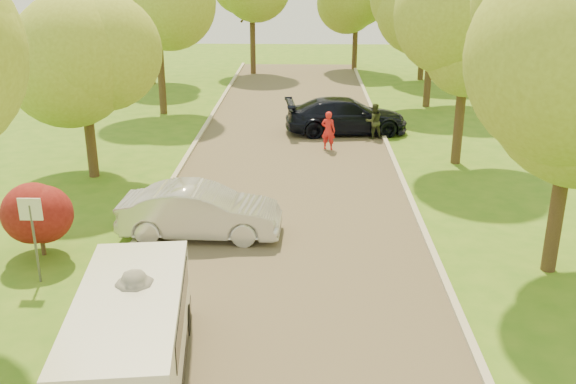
# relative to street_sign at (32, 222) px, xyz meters

# --- Properties ---
(road) EXTENTS (8.00, 60.00, 0.01)m
(road) POSITION_rel_street_sign_xyz_m (5.80, 4.00, -1.56)
(road) COLOR #4C4438
(road) RESTS_ON ground
(curb_left) EXTENTS (0.18, 60.00, 0.12)m
(curb_left) POSITION_rel_street_sign_xyz_m (1.75, 4.00, -1.50)
(curb_left) COLOR #B2AD9E
(curb_left) RESTS_ON ground
(curb_right) EXTENTS (0.18, 60.00, 0.12)m
(curb_right) POSITION_rel_street_sign_xyz_m (9.85, 4.00, -1.50)
(curb_right) COLOR #B2AD9E
(curb_right) RESTS_ON ground
(street_sign) EXTENTS (0.55, 0.06, 2.17)m
(street_sign) POSITION_rel_street_sign_xyz_m (0.00, 0.00, 0.00)
(street_sign) COLOR #59595E
(street_sign) RESTS_ON ground
(red_shrub) EXTENTS (1.70, 1.70, 1.95)m
(red_shrub) POSITION_rel_street_sign_xyz_m (-0.50, 1.50, -0.47)
(red_shrub) COLOR #382619
(red_shrub) RESTS_ON ground
(tree_l_midb) EXTENTS (4.30, 4.20, 6.62)m
(tree_l_midb) POSITION_rel_street_sign_xyz_m (-1.01, 8.00, 3.02)
(tree_l_midb) COLOR #382619
(tree_l_midb) RESTS_ON ground
(tree_l_far) EXTENTS (4.92, 4.80, 7.79)m
(tree_l_far) POSITION_rel_street_sign_xyz_m (-0.59, 18.00, 3.90)
(tree_l_far) COLOR #382619
(tree_l_far) RESTS_ON ground
(tree_r_midb) EXTENTS (4.51, 4.40, 7.01)m
(tree_r_midb) POSITION_rel_street_sign_xyz_m (12.40, 10.00, 3.32)
(tree_r_midb) COLOR #382619
(tree_r_midb) RESTS_ON ground
(minivan) EXTENTS (2.45, 4.98, 1.78)m
(minivan) POSITION_rel_street_sign_xyz_m (3.30, -3.80, -0.62)
(minivan) COLOR white
(minivan) RESTS_ON ground
(silver_sedan) EXTENTS (4.56, 1.69, 1.49)m
(silver_sedan) POSITION_rel_street_sign_xyz_m (3.50, 2.85, -0.82)
(silver_sedan) COLOR silver
(silver_sedan) RESTS_ON ground
(dark_sedan) EXTENTS (5.63, 2.77, 1.57)m
(dark_sedan) POSITION_rel_street_sign_xyz_m (8.23, 14.37, -0.78)
(dark_sedan) COLOR black
(dark_sedan) RESTS_ON ground
(longboard) EXTENTS (0.61, 1.01, 0.11)m
(longboard) POSITION_rel_street_sign_xyz_m (3.30, -3.32, -1.46)
(longboard) COLOR black
(longboard) RESTS_ON ground
(skateboarder) EXTENTS (1.41, 1.11, 1.91)m
(skateboarder) POSITION_rel_street_sign_xyz_m (3.30, -3.32, -0.48)
(skateboarder) COLOR slate
(skateboarder) RESTS_ON longboard
(person_striped) EXTENTS (0.68, 0.55, 1.60)m
(person_striped) POSITION_rel_street_sign_xyz_m (7.35, 11.68, -0.76)
(person_striped) COLOR red
(person_striped) RESTS_ON ground
(person_olive) EXTENTS (0.87, 0.75, 1.55)m
(person_olive) POSITION_rel_street_sign_xyz_m (9.37, 13.44, -0.79)
(person_olive) COLOR #2B311D
(person_olive) RESTS_ON ground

